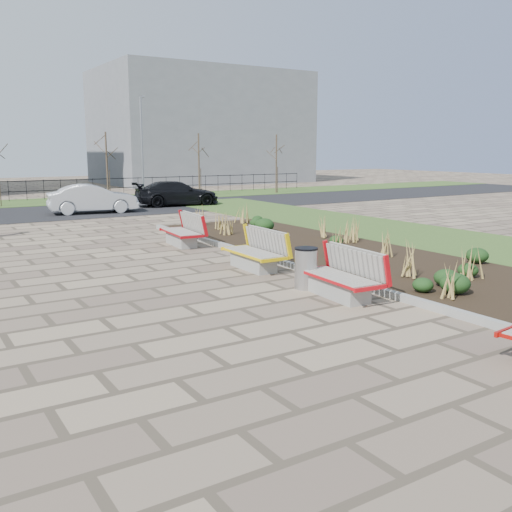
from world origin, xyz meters
TOP-DOWN VIEW (x-y plane):
  - ground at (0.00, 0.00)m, footprint 120.00×120.00m
  - planting_bed at (6.25, 5.00)m, footprint 4.50×18.00m
  - planting_curb at (3.92, 5.00)m, footprint 0.16×18.00m
  - grass_verge_near at (11.00, 5.00)m, footprint 5.00×38.00m
  - road at (0.00, 22.00)m, footprint 80.00×7.00m
  - bench_b at (3.00, 2.15)m, footprint 1.06×2.16m
  - bench_c at (3.00, 5.52)m, footprint 0.95×2.12m
  - bench_d at (3.00, 9.89)m, footprint 1.08×2.17m
  - litter_bin at (2.90, 3.14)m, footprint 0.50×0.50m
  - car_silver at (3.37, 20.68)m, footprint 4.33×2.01m
  - car_black at (8.32, 21.91)m, footprint 4.78×2.45m
  - tree_d at (6.00, 26.50)m, footprint 1.40×1.40m
  - tree_e at (12.00, 26.50)m, footprint 1.40×1.40m
  - tree_f at (18.00, 26.50)m, footprint 1.40×1.40m
  - lamp_east at (8.00, 26.00)m, footprint 0.24×0.60m
  - building_grey at (20.00, 42.00)m, footprint 18.00×12.00m

SIDE VIEW (x-z plane):
  - ground at x=0.00m, z-range 0.00..0.00m
  - road at x=0.00m, z-range 0.00..0.02m
  - grass_verge_near at x=11.00m, z-range 0.00..0.04m
  - planting_bed at x=6.25m, z-range 0.00..0.10m
  - planting_curb at x=3.92m, z-range 0.00..0.15m
  - litter_bin at x=2.90m, z-range 0.00..0.90m
  - bench_b at x=3.00m, z-range 0.00..1.00m
  - bench_c at x=3.00m, z-range 0.00..1.00m
  - bench_d at x=3.00m, z-range 0.00..1.00m
  - car_black at x=8.32m, z-range 0.02..1.35m
  - car_silver at x=3.37m, z-range 0.02..1.39m
  - tree_d at x=6.00m, z-range 0.04..4.04m
  - tree_e at x=12.00m, z-range 0.04..4.04m
  - tree_f at x=18.00m, z-range 0.04..4.04m
  - lamp_east at x=8.00m, z-range 0.04..6.04m
  - building_grey at x=20.00m, z-range 0.00..10.00m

